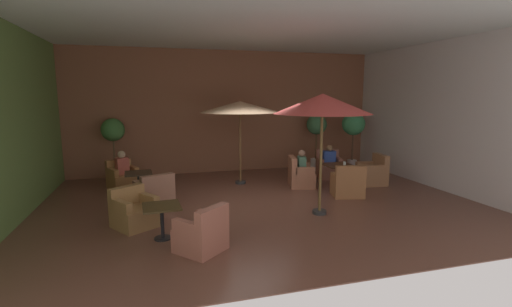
% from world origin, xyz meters
% --- Properties ---
extents(ground_plane, '(10.77, 8.21, 0.02)m').
position_xyz_m(ground_plane, '(0.00, 0.00, -0.01)').
color(ground_plane, brown).
extents(wall_back_brick, '(10.77, 0.08, 4.19)m').
position_xyz_m(wall_back_brick, '(0.00, 4.07, 2.09)').
color(wall_back_brick, brown).
rests_on(wall_back_brick, ground_plane).
extents(wall_left_accent, '(0.08, 8.21, 4.19)m').
position_xyz_m(wall_left_accent, '(-5.35, 0.00, 2.09)').
color(wall_left_accent, '#608440').
rests_on(wall_left_accent, ground_plane).
extents(wall_right_plain, '(0.08, 8.21, 4.19)m').
position_xyz_m(wall_right_plain, '(5.35, 0.00, 2.09)').
color(wall_right_plain, silver).
rests_on(wall_right_plain, ground_plane).
extents(ceiling_slab, '(10.77, 8.21, 0.06)m').
position_xyz_m(ceiling_slab, '(0.00, 0.00, 4.22)').
color(ceiling_slab, silver).
rests_on(ceiling_slab, wall_back_brick).
extents(cafe_table_front_left, '(0.82, 0.82, 0.65)m').
position_xyz_m(cafe_table_front_left, '(2.69, 1.01, 0.51)').
color(cafe_table_front_left, black).
rests_on(cafe_table_front_left, ground_plane).
extents(armchair_front_left_north, '(0.87, 0.95, 0.89)m').
position_xyz_m(armchair_front_left_north, '(1.60, 1.26, 0.32)').
color(armchair_front_left_north, '#9F6246').
rests_on(armchair_front_left_north, ground_plane).
extents(armchair_front_left_east, '(0.93, 0.88, 0.88)m').
position_xyz_m(armchair_front_left_east, '(2.40, -0.07, 0.31)').
color(armchair_front_left_east, '#986138').
rests_on(armchair_front_left_east, ground_plane).
extents(armchair_front_left_south, '(0.83, 0.81, 0.91)m').
position_xyz_m(armchair_front_left_south, '(3.80, 0.92, 0.33)').
color(armchair_front_left_south, '#996944').
rests_on(armchair_front_left_south, ground_plane).
extents(armchair_front_left_west, '(0.89, 0.90, 0.90)m').
position_xyz_m(armchair_front_left_west, '(2.95, 2.11, 0.33)').
color(armchair_front_left_west, '#985C49').
rests_on(armchair_front_left_west, ground_plane).
extents(cafe_table_front_right, '(0.72, 0.72, 0.65)m').
position_xyz_m(cafe_table_front_right, '(-2.43, -1.71, 0.52)').
color(cafe_table_front_right, black).
rests_on(cafe_table_front_right, ground_plane).
extents(armchair_front_right_north, '(1.01, 1.01, 0.83)m').
position_xyz_m(armchair_front_right_north, '(-1.78, -2.46, 0.31)').
color(armchair_front_right_north, '#A05C49').
rests_on(armchair_front_right_north, ground_plane).
extents(armchair_front_right_east, '(1.05, 1.05, 0.81)m').
position_xyz_m(armchair_front_right_east, '(-2.97, -0.88, 0.30)').
color(armchair_front_right_east, olive).
rests_on(armchair_front_right_east, ground_plane).
extents(cafe_table_mid_center, '(0.73, 0.73, 0.65)m').
position_xyz_m(cafe_table_mid_center, '(-2.95, 1.45, 0.52)').
color(cafe_table_mid_center, black).
rests_on(cafe_table_mid_center, ground_plane).
extents(armchair_mid_center_north, '(0.97, 0.99, 0.81)m').
position_xyz_m(armchair_mid_center_north, '(-3.45, 2.47, 0.31)').
color(armchair_mid_center_north, '#A36938').
rests_on(armchair_mid_center_north, ground_plane).
extents(armchair_mid_center_east, '(1.01, 0.99, 0.83)m').
position_xyz_m(armchair_mid_center_east, '(-2.56, 0.39, 0.31)').
color(armchair_mid_center_east, '#92614B').
rests_on(armchair_mid_center_east, ground_plane).
extents(patio_umbrella_tall_red, '(2.15, 2.15, 2.71)m').
position_xyz_m(patio_umbrella_tall_red, '(1.06, -1.17, 2.48)').
color(patio_umbrella_tall_red, '#2D2D2D').
rests_on(patio_umbrella_tall_red, ground_plane).
extents(patio_umbrella_center_beige, '(2.38, 2.38, 2.50)m').
position_xyz_m(patio_umbrella_center_beige, '(-0.02, 2.09, 2.32)').
color(patio_umbrella_center_beige, '#2D2D2D').
rests_on(patio_umbrella_center_beige, ground_plane).
extents(potted_tree_left_corner, '(0.80, 0.80, 2.07)m').
position_xyz_m(potted_tree_left_corner, '(4.25, 2.86, 1.55)').
color(potted_tree_left_corner, silver).
rests_on(potted_tree_left_corner, ground_plane).
extents(potted_tree_mid_left, '(0.71, 0.71, 1.98)m').
position_xyz_m(potted_tree_mid_left, '(-3.72, 3.44, 1.41)').
color(potted_tree_mid_left, silver).
rests_on(potted_tree_mid_left, ground_plane).
extents(potted_tree_mid_right, '(0.72, 0.72, 2.01)m').
position_xyz_m(potted_tree_mid_right, '(3.04, 3.29, 1.45)').
color(potted_tree_mid_right, silver).
rests_on(potted_tree_mid_right, ground_plane).
extents(patron_blue_shirt, '(0.40, 0.36, 0.67)m').
position_xyz_m(patron_blue_shirt, '(-3.43, 2.43, 0.74)').
color(patron_blue_shirt, '#AE4C3D').
rests_on(patron_blue_shirt, ground_plane).
extents(patron_by_window, '(0.43, 0.32, 0.65)m').
position_xyz_m(patron_by_window, '(2.94, 2.06, 0.71)').
color(patron_by_window, '#2D4897').
rests_on(patron_by_window, ground_plane).
extents(patron_with_friend, '(0.28, 0.39, 0.65)m').
position_xyz_m(patron_with_friend, '(1.64, 1.26, 0.74)').
color(patron_with_friend, '#477358').
rests_on(patron_with_friend, ground_plane).
extents(iced_drink_cup, '(0.08, 0.08, 0.11)m').
position_xyz_m(iced_drink_cup, '(2.82, 0.87, 0.70)').
color(iced_drink_cup, white).
rests_on(iced_drink_cup, cafe_table_front_left).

